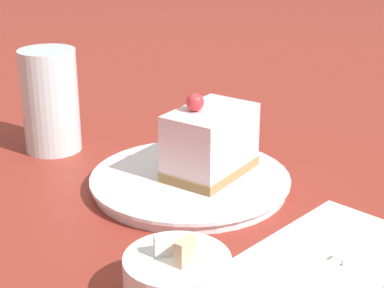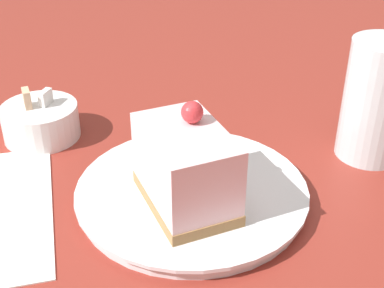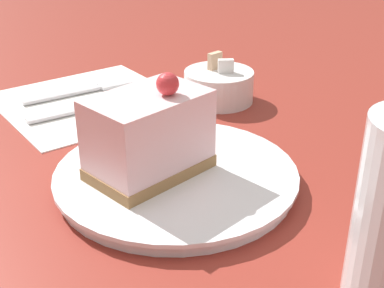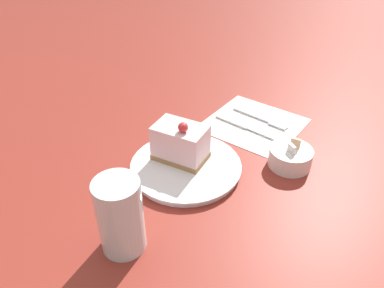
% 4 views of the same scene
% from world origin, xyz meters
% --- Properties ---
extents(ground_plane, '(4.00, 4.00, 0.00)m').
position_xyz_m(ground_plane, '(0.00, 0.00, 0.00)').
color(ground_plane, maroon).
extents(plate, '(0.23, 0.23, 0.02)m').
position_xyz_m(plate, '(-0.03, -0.03, 0.01)').
color(plate, white).
rests_on(plate, ground_plane).
extents(cake_slice, '(0.10, 0.13, 0.10)m').
position_xyz_m(cake_slice, '(-0.04, -0.05, 0.06)').
color(cake_slice, '#9E7547').
rests_on(cake_slice, plate).
extents(sugar_bowl, '(0.09, 0.09, 0.06)m').
position_xyz_m(sugar_bowl, '(-0.21, 0.12, 0.02)').
color(sugar_bowl, white).
rests_on(sugar_bowl, ground_plane).
extents(drinking_glass, '(0.07, 0.07, 0.14)m').
position_xyz_m(drinking_glass, '(0.18, 0.04, 0.07)').
color(drinking_glass, silver).
rests_on(drinking_glass, ground_plane).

